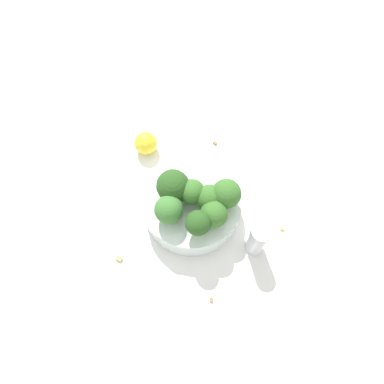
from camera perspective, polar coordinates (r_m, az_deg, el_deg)
ground_plane at (r=0.66m, az=0.00°, el=-2.85°), size 3.00×3.00×0.00m
bowl at (r=0.64m, az=0.00°, el=-2.05°), size 0.17×0.17×0.05m
broccoli_floret_0 at (r=0.58m, az=3.33°, el=-3.42°), size 0.04×0.04×0.05m
broccoli_floret_1 at (r=0.59m, az=-2.92°, el=0.90°), size 0.05×0.05×0.06m
broccoli_floret_2 at (r=0.59m, az=2.65°, el=-0.98°), size 0.04×0.04×0.05m
broccoli_floret_3 at (r=0.57m, az=0.91°, el=-4.84°), size 0.04×0.04×0.05m
broccoli_floret_4 at (r=0.59m, az=5.24°, el=-0.33°), size 0.05×0.05×0.06m
broccoli_floret_5 at (r=0.59m, az=0.11°, el=-0.07°), size 0.04×0.04×0.05m
broccoli_floret_6 at (r=0.58m, az=-3.54°, el=-2.74°), size 0.05×0.05×0.05m
pepper_shaker at (r=0.61m, az=10.01°, el=-7.13°), size 0.03×0.03×0.08m
lemon_wedge at (r=0.70m, az=-7.07°, el=7.39°), size 0.04×0.04×0.04m
almond_crumb_0 at (r=0.64m, az=-11.08°, el=-9.93°), size 0.01×0.01×0.01m
almond_crumb_1 at (r=0.70m, az=2.21°, el=4.98°), size 0.01×0.01×0.01m
almond_crumb_2 at (r=0.72m, az=3.54°, el=7.54°), size 0.01×0.01×0.01m
almond_crumb_3 at (r=0.61m, az=2.97°, el=-16.06°), size 0.01×0.01×0.01m
almond_crumb_4 at (r=0.66m, az=13.67°, el=-5.49°), size 0.01×0.01×0.01m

